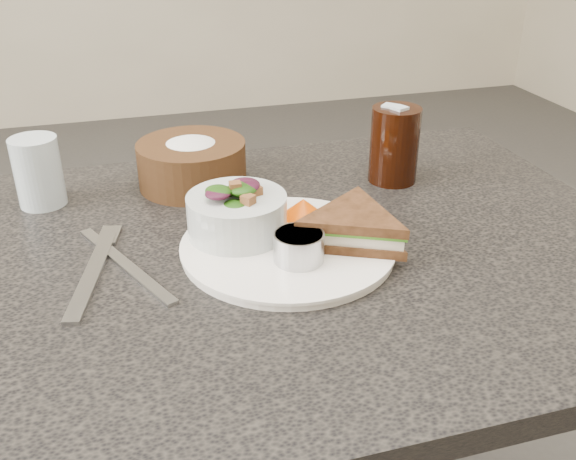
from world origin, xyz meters
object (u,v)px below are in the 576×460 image
(dressing_ramekin, at_px, (299,247))
(sandwich, at_px, (353,227))
(cola_glass, at_px, (395,141))
(water_glass, at_px, (38,172))
(salad_bowl, at_px, (237,208))
(dinner_plate, at_px, (288,247))
(bread_basket, at_px, (192,156))

(dressing_ramekin, bearing_deg, sandwich, 17.74)
(cola_glass, xyz_separation_m, water_glass, (-0.52, 0.06, -0.01))
(salad_bowl, bearing_deg, sandwich, -24.87)
(dinner_plate, xyz_separation_m, water_glass, (-0.30, 0.23, 0.04))
(bread_basket, xyz_separation_m, cola_glass, (0.30, -0.07, 0.02))
(dinner_plate, xyz_separation_m, sandwich, (0.08, -0.02, 0.03))
(salad_bowl, bearing_deg, cola_glass, 25.13)
(dressing_ramekin, height_order, cola_glass, cola_glass)
(salad_bowl, xyz_separation_m, water_glass, (-0.25, 0.19, 0.00))
(dressing_ramekin, xyz_separation_m, cola_glass, (0.22, 0.22, 0.03))
(salad_bowl, height_order, cola_glass, cola_glass)
(dinner_plate, relative_size, cola_glass, 2.07)
(sandwich, distance_m, water_glass, 0.45)
(bread_basket, bearing_deg, sandwich, -58.38)
(sandwich, height_order, bread_basket, bread_basket)
(dinner_plate, distance_m, salad_bowl, 0.08)
(salad_bowl, bearing_deg, water_glass, 142.19)
(dinner_plate, relative_size, water_glass, 2.66)
(dinner_plate, distance_m, dressing_ramekin, 0.05)
(salad_bowl, relative_size, dressing_ramekin, 2.09)
(dinner_plate, relative_size, salad_bowl, 2.10)
(salad_bowl, distance_m, water_glass, 0.31)
(water_glass, bearing_deg, dressing_ramekin, -42.69)
(dinner_plate, relative_size, sandwich, 1.69)
(water_glass, bearing_deg, dinner_plate, -37.80)
(cola_glass, distance_m, water_glass, 0.52)
(sandwich, bearing_deg, water_glass, 172.22)
(water_glass, bearing_deg, bread_basket, 1.99)
(sandwich, distance_m, bread_basket, 0.31)
(dinner_plate, height_order, salad_bowl, salad_bowl)
(sandwich, height_order, cola_glass, cola_glass)
(dinner_plate, bearing_deg, sandwich, -13.80)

